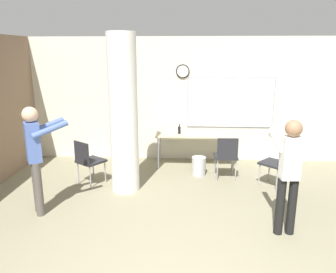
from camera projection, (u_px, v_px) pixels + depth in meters
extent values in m
cube|color=beige|center=(181.00, 100.00, 7.52)|extent=(8.00, 0.12, 2.80)
cylinder|color=black|center=(183.00, 71.00, 7.28)|extent=(0.30, 0.03, 0.30)
cylinder|color=white|center=(183.00, 71.00, 7.27)|extent=(0.26, 0.01, 0.25)
cube|color=#99999E|center=(230.00, 103.00, 7.41)|extent=(1.96, 0.01, 1.16)
cube|color=white|center=(230.00, 103.00, 7.40)|extent=(1.90, 0.02, 1.10)
cylinder|color=white|center=(124.00, 115.00, 5.72)|extent=(0.50, 0.50, 2.80)
cube|color=tan|center=(195.00, 134.00, 7.16)|extent=(1.71, 0.65, 0.03)
cylinder|color=gray|center=(158.00, 153.00, 7.04)|extent=(0.04, 0.04, 0.71)
cylinder|color=gray|center=(233.00, 155.00, 6.95)|extent=(0.04, 0.04, 0.71)
cylinder|color=gray|center=(160.00, 146.00, 7.55)|extent=(0.04, 0.04, 0.71)
cylinder|color=gray|center=(230.00, 148.00, 7.46)|extent=(0.04, 0.04, 0.71)
cylinder|color=black|center=(179.00, 130.00, 7.13)|extent=(0.06, 0.06, 0.15)
cylinder|color=black|center=(179.00, 125.00, 7.10)|extent=(0.02, 0.02, 0.07)
cylinder|color=#B2B2B7|center=(199.00, 166.00, 6.73)|extent=(0.29, 0.29, 0.38)
cube|color=#232328|center=(274.00, 163.00, 6.12)|extent=(0.62, 0.62, 0.04)
cube|color=#232328|center=(285.00, 154.00, 5.92)|extent=(0.29, 0.31, 0.40)
cylinder|color=#99999E|center=(269.00, 170.00, 6.43)|extent=(0.02, 0.02, 0.43)
cylinder|color=#99999E|center=(259.00, 175.00, 6.19)|extent=(0.02, 0.02, 0.43)
cylinder|color=#99999E|center=(286.00, 175.00, 6.18)|extent=(0.02, 0.02, 0.43)
cylinder|color=#99999E|center=(277.00, 180.00, 5.94)|extent=(0.02, 0.02, 0.43)
cube|color=#232328|center=(91.00, 161.00, 6.25)|extent=(0.61, 0.61, 0.04)
cube|color=#232328|center=(82.00, 153.00, 6.03)|extent=(0.34, 0.25, 0.40)
cylinder|color=#99999E|center=(105.00, 172.00, 6.33)|extent=(0.02, 0.02, 0.43)
cylinder|color=#99999E|center=(93.00, 168.00, 6.55)|extent=(0.02, 0.02, 0.43)
cylinder|color=#99999E|center=(90.00, 177.00, 6.06)|extent=(0.02, 0.02, 0.43)
cylinder|color=#99999E|center=(78.00, 173.00, 6.28)|extent=(0.02, 0.02, 0.43)
cube|color=#232328|center=(226.00, 156.00, 6.54)|extent=(0.46, 0.46, 0.04)
cube|color=#232328|center=(228.00, 148.00, 6.29)|extent=(0.40, 0.05, 0.40)
cylinder|color=#99999E|center=(233.00, 164.00, 6.77)|extent=(0.02, 0.02, 0.43)
cylinder|color=#99999E|center=(215.00, 164.00, 6.78)|extent=(0.02, 0.02, 0.43)
cylinder|color=#99999E|center=(236.00, 170.00, 6.42)|extent=(0.02, 0.02, 0.43)
cylinder|color=#99999E|center=(217.00, 170.00, 6.43)|extent=(0.02, 0.02, 0.43)
cylinder|color=black|center=(292.00, 206.00, 4.50)|extent=(0.12, 0.12, 0.82)
cylinder|color=black|center=(280.00, 206.00, 4.50)|extent=(0.12, 0.12, 0.82)
cube|color=white|center=(291.00, 158.00, 4.33)|extent=(0.25, 0.20, 0.58)
sphere|color=#997051|center=(294.00, 128.00, 4.22)|extent=(0.22, 0.22, 0.22)
cylinder|color=white|center=(295.00, 140.00, 4.50)|extent=(0.12, 0.52, 0.23)
cylinder|color=white|center=(276.00, 140.00, 4.50)|extent=(0.12, 0.52, 0.23)
cube|color=white|center=(271.00, 135.00, 4.73)|extent=(0.04, 0.13, 0.04)
cylinder|color=#514C47|center=(39.00, 189.00, 5.01)|extent=(0.13, 0.13, 0.86)
cylinder|color=#514C47|center=(37.00, 186.00, 5.16)|extent=(0.13, 0.13, 0.86)
cube|color=#4C66AD|center=(33.00, 142.00, 4.90)|extent=(0.30, 0.32, 0.61)
sphere|color=#D8AD8C|center=(30.00, 115.00, 4.79)|extent=(0.23, 0.23, 0.23)
cylinder|color=#4C66AD|center=(50.00, 129.00, 4.85)|extent=(0.50, 0.36, 0.24)
cylinder|color=#4C66AD|center=(47.00, 126.00, 5.08)|extent=(0.50, 0.36, 0.24)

